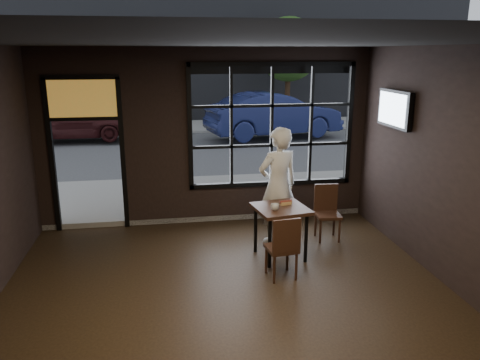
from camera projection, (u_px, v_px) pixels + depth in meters
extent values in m
cube|color=black|center=(236.00, 324.00, 5.55)|extent=(6.00, 7.00, 0.02)
cube|color=black|center=(236.00, 41.00, 4.70)|extent=(6.00, 7.00, 0.02)
cube|color=black|center=(272.00, 126.00, 8.59)|extent=(3.06, 0.12, 2.28)
cube|color=orange|center=(83.00, 98.00, 7.93)|extent=(1.20, 0.06, 0.70)
cube|color=#545456|center=(176.00, 105.00, 28.40)|extent=(60.00, 41.00, 0.04)
cube|color=#321C12|center=(280.00, 232.00, 7.24)|extent=(0.88, 0.88, 0.83)
cube|color=#321C12|center=(281.00, 246.00, 6.58)|extent=(0.45, 0.45, 0.93)
cube|color=#321C12|center=(328.00, 213.00, 7.92)|extent=(0.43, 0.43, 0.93)
imported|color=silver|center=(278.00, 186.00, 7.68)|extent=(0.82, 0.66, 1.96)
imported|color=silver|center=(275.00, 207.00, 6.98)|extent=(0.13, 0.13, 0.10)
cube|color=black|center=(395.00, 109.00, 7.52)|extent=(0.12, 1.03, 0.60)
imported|color=#181F4C|center=(274.00, 115.00, 16.99)|extent=(5.14, 2.67, 1.61)
imported|color=black|center=(72.00, 120.00, 16.44)|extent=(4.15, 1.70, 1.41)
cylinder|color=#332114|center=(106.00, 103.00, 19.47)|extent=(0.19, 0.19, 2.10)
sphere|color=#2F561D|center=(103.00, 61.00, 19.02)|extent=(2.29, 2.29, 2.29)
cylinder|color=#332114|center=(287.00, 97.00, 20.13)|extent=(0.22, 0.22, 2.44)
sphere|color=#2C5418|center=(289.00, 49.00, 19.60)|extent=(2.66, 2.66, 2.66)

